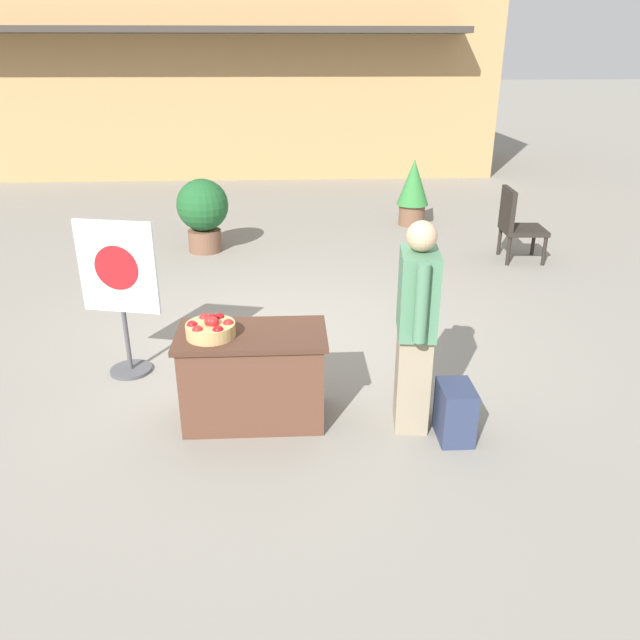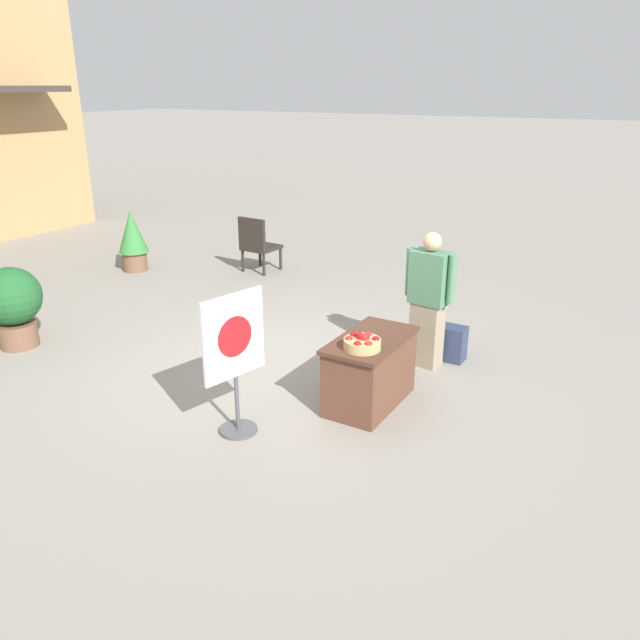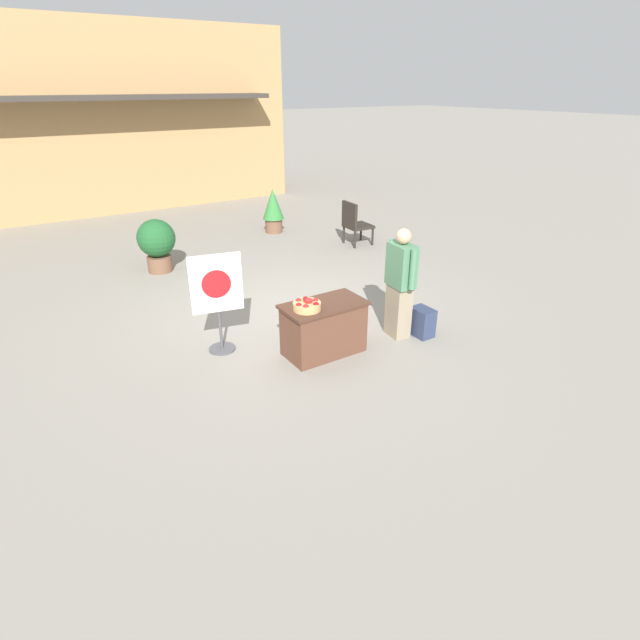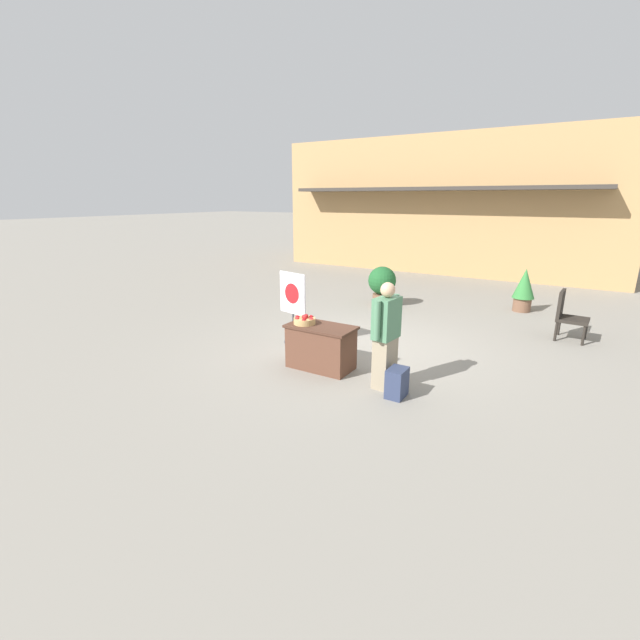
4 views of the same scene
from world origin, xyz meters
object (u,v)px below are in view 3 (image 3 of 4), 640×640
(person_visitor, at_px, (400,283))
(poster_board, at_px, (217,298))
(patio_chair, at_px, (354,222))
(potted_plant_near_left, at_px, (273,209))
(backpack, at_px, (422,322))
(display_table, at_px, (324,328))
(apple_basket, at_px, (307,305))
(potted_plant_far_left, at_px, (157,242))

(person_visitor, relative_size, poster_board, 1.15)
(person_visitor, bearing_deg, poster_board, -15.68)
(patio_chair, height_order, potted_plant_near_left, potted_plant_near_left)
(backpack, xyz_separation_m, potted_plant_near_left, (0.84, 6.09, 0.36))
(display_table, height_order, backpack, display_table)
(person_visitor, distance_m, potted_plant_near_left, 5.99)
(person_visitor, bearing_deg, apple_basket, 3.10)
(apple_basket, xyz_separation_m, patio_chair, (3.62, 3.86, -0.26))
(patio_chair, xyz_separation_m, potted_plant_far_left, (-4.22, 0.63, 0.06))
(display_table, distance_m, potted_plant_far_left, 4.54)
(backpack, bearing_deg, potted_plant_near_left, 82.16)
(backpack, relative_size, patio_chair, 0.43)
(display_table, height_order, apple_basket, apple_basket)
(person_visitor, xyz_separation_m, potted_plant_far_left, (-2.07, 4.58, -0.22))
(backpack, height_order, poster_board, poster_board)
(person_visitor, distance_m, potted_plant_far_left, 5.04)
(patio_chair, distance_m, potted_plant_far_left, 4.27)
(display_table, height_order, person_visitor, person_visitor)
(person_visitor, distance_m, patio_chair, 4.51)
(apple_basket, relative_size, patio_chair, 0.37)
(patio_chair, xyz_separation_m, potted_plant_near_left, (-1.02, 1.92, 0.05))
(person_visitor, relative_size, potted_plant_far_left, 1.55)
(poster_board, bearing_deg, potted_plant_far_left, -171.12)
(display_table, distance_m, patio_chair, 5.07)
(poster_board, relative_size, potted_plant_near_left, 1.29)
(patio_chair, bearing_deg, person_visitor, -114.89)
(potted_plant_far_left, bearing_deg, person_visitor, -65.66)
(person_visitor, xyz_separation_m, potted_plant_near_left, (1.12, 5.88, -0.23))
(display_table, bearing_deg, potted_plant_far_left, 101.32)
(apple_basket, relative_size, potted_plant_near_left, 0.34)
(backpack, bearing_deg, poster_board, 155.93)
(display_table, xyz_separation_m, backpack, (1.47, -0.35, -0.15))
(display_table, distance_m, poster_board, 1.46)
(patio_chair, bearing_deg, display_table, -127.53)
(backpack, distance_m, potted_plant_near_left, 6.15)
(apple_basket, xyz_separation_m, person_visitor, (1.47, -0.09, 0.01))
(person_visitor, relative_size, backpack, 3.76)
(apple_basket, height_order, potted_plant_near_left, potted_plant_near_left)
(poster_board, bearing_deg, potted_plant_near_left, 157.78)
(poster_board, bearing_deg, display_table, 66.97)
(display_table, xyz_separation_m, poster_board, (-1.13, 0.82, 0.41))
(display_table, relative_size, person_visitor, 0.70)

